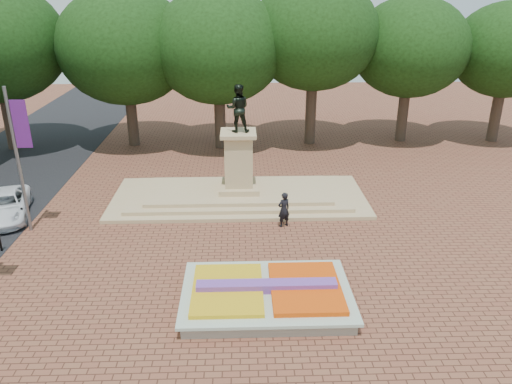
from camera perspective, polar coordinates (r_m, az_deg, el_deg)
ground at (r=20.85m, az=-1.88°, el=-9.47°), size 90.00×90.00×0.00m
flower_bed at (r=18.98m, az=1.30°, el=-11.63°), size 6.30×4.30×0.91m
monument at (r=27.63m, az=-1.96°, el=0.86°), size 14.00×6.00×6.40m
tree_row_back at (r=36.06m, az=1.73°, el=15.43°), size 44.80×8.80×10.43m
van at (r=28.52m, az=-26.83°, el=-1.42°), size 3.45×5.22×1.33m
pedestrian at (r=24.49m, az=3.20°, el=-2.02°), size 0.78×0.68×1.80m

